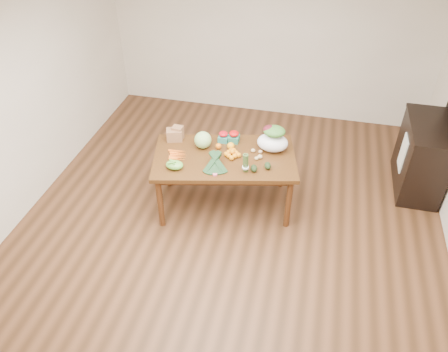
% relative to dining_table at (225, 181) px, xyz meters
% --- Properties ---
extents(floor, '(6.00, 6.00, 0.00)m').
position_rel_dining_table_xyz_m(floor, '(0.15, -0.55, -0.38)').
color(floor, brown).
rests_on(floor, ground).
extents(room_walls, '(5.02, 6.02, 2.70)m').
position_rel_dining_table_xyz_m(room_walls, '(0.15, -0.55, 0.97)').
color(room_walls, white).
rests_on(room_walls, floor).
extents(dining_table, '(1.81, 1.26, 0.75)m').
position_rel_dining_table_xyz_m(dining_table, '(0.00, 0.00, 0.00)').
color(dining_table, '#442910').
rests_on(dining_table, floor).
extents(cabinet, '(0.52, 1.02, 0.94)m').
position_rel_dining_table_xyz_m(cabinet, '(2.37, 0.95, 0.10)').
color(cabinet, black).
rests_on(cabinet, floor).
extents(dish_towel, '(0.02, 0.28, 0.45)m').
position_rel_dining_table_xyz_m(dish_towel, '(2.11, 0.85, 0.18)').
color(dish_towel, white).
rests_on(dish_towel, cabinet).
extents(paper_bag, '(0.29, 0.26, 0.18)m').
position_rel_dining_table_xyz_m(paper_bag, '(-0.67, 0.19, 0.46)').
color(paper_bag, olive).
rests_on(paper_bag, dining_table).
extents(cabbage, '(0.21, 0.21, 0.21)m').
position_rel_dining_table_xyz_m(cabbage, '(-0.29, 0.12, 0.48)').
color(cabbage, '#94CB75').
rests_on(cabbage, dining_table).
extents(strawberry_basket_a, '(0.14, 0.14, 0.11)m').
position_rel_dining_table_xyz_m(strawberry_basket_a, '(-0.09, 0.30, 0.43)').
color(strawberry_basket_a, red).
rests_on(strawberry_basket_a, dining_table).
extents(strawberry_basket_b, '(0.15, 0.15, 0.11)m').
position_rel_dining_table_xyz_m(strawberry_basket_b, '(0.04, 0.32, 0.43)').
color(strawberry_basket_b, red).
rests_on(strawberry_basket_b, dining_table).
extents(orange_a, '(0.07, 0.07, 0.07)m').
position_rel_dining_table_xyz_m(orange_a, '(-0.11, 0.13, 0.41)').
color(orange_a, '#F5580F').
rests_on(orange_a, dining_table).
extents(orange_b, '(0.09, 0.09, 0.09)m').
position_rel_dining_table_xyz_m(orange_b, '(0.04, 0.16, 0.42)').
color(orange_b, orange).
rests_on(orange_b, dining_table).
extents(orange_c, '(0.07, 0.07, 0.07)m').
position_rel_dining_table_xyz_m(orange_c, '(0.09, 0.08, 0.41)').
color(orange_c, orange).
rests_on(orange_c, dining_table).
extents(mandarin_cluster, '(0.22, 0.22, 0.10)m').
position_rel_dining_table_xyz_m(mandarin_cluster, '(0.09, 0.02, 0.42)').
color(mandarin_cluster, orange).
rests_on(mandarin_cluster, dining_table).
extents(carrots, '(0.26, 0.26, 0.03)m').
position_rel_dining_table_xyz_m(carrots, '(-0.53, -0.12, 0.39)').
color(carrots, orange).
rests_on(carrots, dining_table).
extents(snap_pea_bag, '(0.20, 0.15, 0.09)m').
position_rel_dining_table_xyz_m(snap_pea_bag, '(-0.49, -0.36, 0.42)').
color(snap_pea_bag, '#71B63D').
rests_on(snap_pea_bag, dining_table).
extents(kale_bunch, '(0.40, 0.46, 0.16)m').
position_rel_dining_table_xyz_m(kale_bunch, '(-0.04, -0.28, 0.45)').
color(kale_bunch, black).
rests_on(kale_bunch, dining_table).
extents(asparagus_bundle, '(0.10, 0.13, 0.26)m').
position_rel_dining_table_xyz_m(asparagus_bundle, '(0.29, -0.24, 0.50)').
color(asparagus_bundle, '#58803A').
rests_on(asparagus_bundle, dining_table).
extents(potato_a, '(0.05, 0.04, 0.04)m').
position_rel_dining_table_xyz_m(potato_a, '(0.25, 0.04, 0.39)').
color(potato_a, tan).
rests_on(potato_a, dining_table).
extents(potato_b, '(0.05, 0.04, 0.04)m').
position_rel_dining_table_xyz_m(potato_b, '(0.38, 0.01, 0.40)').
color(potato_b, '#D4B57A').
rests_on(potato_b, dining_table).
extents(potato_c, '(0.05, 0.04, 0.04)m').
position_rel_dining_table_xyz_m(potato_c, '(0.40, 0.15, 0.40)').
color(potato_c, tan).
rests_on(potato_c, dining_table).
extents(potato_d, '(0.05, 0.05, 0.05)m').
position_rel_dining_table_xyz_m(potato_d, '(0.31, 0.15, 0.40)').
color(potato_d, tan).
rests_on(potato_d, dining_table).
extents(potato_e, '(0.06, 0.05, 0.05)m').
position_rel_dining_table_xyz_m(potato_e, '(0.41, 0.05, 0.40)').
color(potato_e, tan).
rests_on(potato_e, dining_table).
extents(avocado_a, '(0.10, 0.12, 0.07)m').
position_rel_dining_table_xyz_m(avocado_a, '(0.38, -0.20, 0.41)').
color(avocado_a, black).
rests_on(avocado_a, dining_table).
extents(avocado_b, '(0.10, 0.12, 0.07)m').
position_rel_dining_table_xyz_m(avocado_b, '(0.52, -0.12, 0.41)').
color(avocado_b, black).
rests_on(avocado_b, dining_table).
extents(salad_bag, '(0.42, 0.35, 0.28)m').
position_rel_dining_table_xyz_m(salad_bag, '(0.52, 0.26, 0.52)').
color(salad_bag, white).
rests_on(salad_bag, dining_table).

